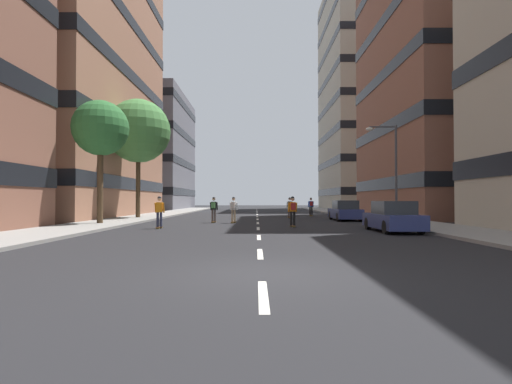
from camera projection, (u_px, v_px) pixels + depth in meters
name	position (u px, v px, depth m)	size (l,w,h in m)	color
ground_plane	(256.00, 218.00, 33.08)	(147.26, 147.26, 0.00)	black
sidewalk_left	(150.00, 216.00, 36.11)	(3.86, 67.49, 0.14)	gray
sidewalk_right	(362.00, 216.00, 36.19)	(3.86, 67.49, 0.14)	gray
lane_markings	(256.00, 218.00, 34.04)	(0.16, 57.20, 0.01)	silver
building_left_mid	(57.00, 55.00, 36.96)	(14.14, 23.45, 30.26)	#9E6B51
building_left_far	(141.00, 152.00, 64.53)	(14.14, 19.88, 18.58)	slate
building_right_mid	(454.00, 55.00, 37.10)	(14.14, 18.71, 30.35)	brown
building_right_far	(368.00, 96.00, 64.85)	(14.14, 19.72, 37.27)	#B2A893
parked_car_near	(343.00, 211.00, 29.90)	(1.82, 4.40, 1.52)	navy
parked_car_mid	(391.00, 218.00, 19.44)	(1.82, 4.40, 1.52)	navy
street_tree_near	(99.00, 129.00, 24.34)	(3.42, 3.42, 7.61)	#4C3823
street_tree_mid	(137.00, 131.00, 32.19)	(5.19, 5.19, 9.67)	#4C3823
streetlamp_right	(389.00, 162.00, 26.69)	(2.13, 0.30, 6.50)	#3F3F44
skater_0	(291.00, 209.00, 22.80)	(0.55, 0.91, 1.78)	brown
skater_1	(212.00, 208.00, 26.95)	(0.55, 0.92, 1.78)	brown
skater_2	(288.00, 206.00, 33.99)	(0.57, 0.92, 1.78)	brown
skater_3	(232.00, 208.00, 26.54)	(0.57, 0.92, 1.78)	brown
skater_4	(158.00, 211.00, 21.57)	(0.53, 0.90, 1.78)	brown
skater_5	(309.00, 205.00, 37.78)	(0.54, 0.91, 1.78)	brown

